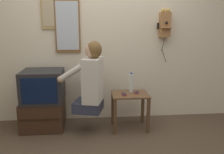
{
  "coord_description": "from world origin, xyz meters",
  "views": [
    {
      "loc": [
        -0.19,
        -2.46,
        1.46
      ],
      "look_at": [
        0.08,
        0.61,
        0.76
      ],
      "focal_mm": 38.0,
      "sensor_mm": 36.0,
      "label": 1
    }
  ],
  "objects_px": {
    "framed_picture": "(53,10)",
    "water_bottle": "(131,83)",
    "person": "(91,79)",
    "cell_phone_held": "(124,94)",
    "cell_phone_spare": "(137,93)",
    "television": "(43,86)",
    "wall_mirror": "(68,26)",
    "wall_phone_antique": "(165,24)"
  },
  "relations": [
    {
      "from": "wall_phone_antique",
      "to": "cell_phone_held",
      "type": "height_order",
      "value": "wall_phone_antique"
    },
    {
      "from": "person",
      "to": "wall_mirror",
      "type": "relative_size",
      "value": 1.24
    },
    {
      "from": "person",
      "to": "framed_picture",
      "type": "xyz_separation_m",
      "value": [
        -0.51,
        0.48,
        0.91
      ]
    },
    {
      "from": "person",
      "to": "wall_mirror",
      "type": "xyz_separation_m",
      "value": [
        -0.32,
        0.48,
        0.68
      ]
    },
    {
      "from": "cell_phone_held",
      "to": "cell_phone_spare",
      "type": "height_order",
      "value": "same"
    },
    {
      "from": "person",
      "to": "television",
      "type": "xyz_separation_m",
      "value": [
        -0.66,
        0.19,
        -0.12
      ]
    },
    {
      "from": "framed_picture",
      "to": "cell_phone_spare",
      "type": "xyz_separation_m",
      "value": [
        1.15,
        -0.39,
        -1.13
      ]
    },
    {
      "from": "television",
      "to": "wall_phone_antique",
      "type": "distance_m",
      "value": 1.96
    },
    {
      "from": "television",
      "to": "water_bottle",
      "type": "distance_m",
      "value": 1.23
    },
    {
      "from": "framed_picture",
      "to": "cell_phone_spare",
      "type": "height_order",
      "value": "framed_picture"
    },
    {
      "from": "framed_picture",
      "to": "cell_phone_held",
      "type": "distance_m",
      "value": 1.56
    },
    {
      "from": "wall_phone_antique",
      "to": "cell_phone_held",
      "type": "relative_size",
      "value": 6.14
    },
    {
      "from": "wall_phone_antique",
      "to": "water_bottle",
      "type": "xyz_separation_m",
      "value": [
        -0.53,
        -0.27,
        -0.81
      ]
    },
    {
      "from": "wall_mirror",
      "to": "water_bottle",
      "type": "distance_m",
      "value": 1.22
    },
    {
      "from": "cell_phone_held",
      "to": "water_bottle",
      "type": "xyz_separation_m",
      "value": [
        0.12,
        0.14,
        0.13
      ]
    },
    {
      "from": "framed_picture",
      "to": "water_bottle",
      "type": "relative_size",
      "value": 1.91
    },
    {
      "from": "framed_picture",
      "to": "wall_mirror",
      "type": "xyz_separation_m",
      "value": [
        0.19,
        -0.0,
        -0.22
      ]
    },
    {
      "from": "wall_phone_antique",
      "to": "framed_picture",
      "type": "distance_m",
      "value": 1.63
    },
    {
      "from": "wall_mirror",
      "to": "wall_phone_antique",
      "type": "bearing_deg",
      "value": -1.67
    },
    {
      "from": "framed_picture",
      "to": "wall_mirror",
      "type": "height_order",
      "value": "framed_picture"
    },
    {
      "from": "television",
      "to": "wall_phone_antique",
      "type": "xyz_separation_m",
      "value": [
        1.76,
        0.25,
        0.83
      ]
    },
    {
      "from": "framed_picture",
      "to": "cell_phone_held",
      "type": "bearing_deg",
      "value": -25.38
    },
    {
      "from": "television",
      "to": "person",
      "type": "bearing_deg",
      "value": -16.01
    },
    {
      "from": "television",
      "to": "wall_phone_antique",
      "type": "bearing_deg",
      "value": 8.02
    },
    {
      "from": "cell_phone_held",
      "to": "cell_phone_spare",
      "type": "distance_m",
      "value": 0.2
    },
    {
      "from": "person",
      "to": "cell_phone_held",
      "type": "height_order",
      "value": "person"
    },
    {
      "from": "person",
      "to": "framed_picture",
      "type": "distance_m",
      "value": 1.15
    },
    {
      "from": "wall_phone_antique",
      "to": "person",
      "type": "bearing_deg",
      "value": -158.31
    },
    {
      "from": "wall_phone_antique",
      "to": "wall_mirror",
      "type": "relative_size",
      "value": 1.03
    },
    {
      "from": "television",
      "to": "wall_mirror",
      "type": "bearing_deg",
      "value": 40.25
    },
    {
      "from": "wall_mirror",
      "to": "water_bottle",
      "type": "xyz_separation_m",
      "value": [
        0.89,
        -0.31,
        -0.78
      ]
    },
    {
      "from": "person",
      "to": "wall_mirror",
      "type": "distance_m",
      "value": 0.89
    },
    {
      "from": "cell_phone_held",
      "to": "water_bottle",
      "type": "bearing_deg",
      "value": 45.91
    },
    {
      "from": "cell_phone_spare",
      "to": "framed_picture",
      "type": "bearing_deg",
      "value": 177.16
    },
    {
      "from": "wall_phone_antique",
      "to": "water_bottle",
      "type": "bearing_deg",
      "value": -152.97
    },
    {
      "from": "person",
      "to": "cell_phone_held",
      "type": "relative_size",
      "value": 7.37
    },
    {
      "from": "television",
      "to": "wall_mirror",
      "type": "height_order",
      "value": "wall_mirror"
    },
    {
      "from": "person",
      "to": "cell_phone_spare",
      "type": "xyz_separation_m",
      "value": [
        0.64,
        0.1,
        -0.23
      ]
    },
    {
      "from": "wall_phone_antique",
      "to": "framed_picture",
      "type": "xyz_separation_m",
      "value": [
        -1.61,
        0.04,
        0.2
      ]
    },
    {
      "from": "framed_picture",
      "to": "water_bottle",
      "type": "xyz_separation_m",
      "value": [
        1.08,
        -0.32,
        -1.01
      ]
    },
    {
      "from": "cell_phone_held",
      "to": "cell_phone_spare",
      "type": "xyz_separation_m",
      "value": [
        0.19,
        0.07,
        0.0
      ]
    },
    {
      "from": "person",
      "to": "cell_phone_spare",
      "type": "relative_size",
      "value": 6.96
    }
  ]
}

